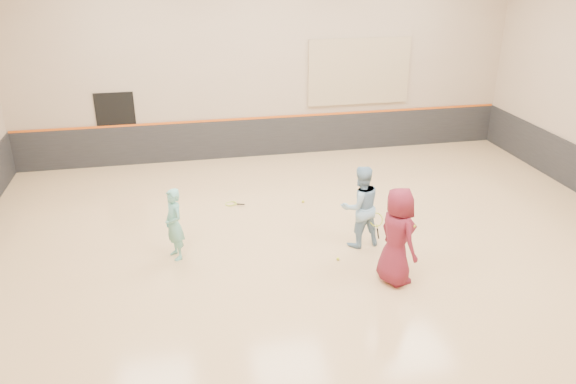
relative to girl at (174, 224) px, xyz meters
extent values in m
cube|color=tan|center=(3.02, -0.11, -0.87)|extent=(15.00, 12.00, 0.20)
cube|color=tan|center=(3.02, 5.90, 2.23)|extent=(15.00, 0.02, 6.00)
cube|color=tan|center=(3.02, -6.12, 2.23)|extent=(15.00, 0.02, 6.00)
cube|color=#232326|center=(3.02, 5.86, -0.17)|extent=(14.90, 0.04, 1.20)
cube|color=#D85914|center=(3.02, 5.85, 0.45)|extent=(14.90, 0.03, 0.06)
cube|color=tan|center=(5.82, 5.84, 1.73)|extent=(3.20, 0.08, 2.00)
cube|color=black|center=(-1.48, 5.87, 0.33)|extent=(1.10, 0.05, 2.20)
imported|color=#6EBEB4|center=(0.00, 0.00, 0.00)|extent=(0.55, 0.66, 1.54)
imported|color=#87B2D1|center=(3.90, -0.25, 0.14)|extent=(0.97, 0.80, 1.82)
imported|color=maroon|center=(4.12, -1.78, 0.21)|extent=(0.83, 1.07, 1.95)
sphere|color=#DDEB36|center=(3.27, -0.82, -0.73)|extent=(0.07, 0.07, 0.07)
sphere|color=yellow|center=(4.36, -1.94, 0.48)|extent=(0.07, 0.07, 0.07)
sphere|color=yellow|center=(3.22, 2.13, -0.73)|extent=(0.07, 0.07, 0.07)
camera|label=1|loc=(0.20, -10.52, 5.18)|focal=35.00mm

